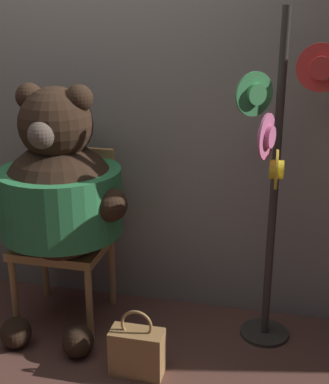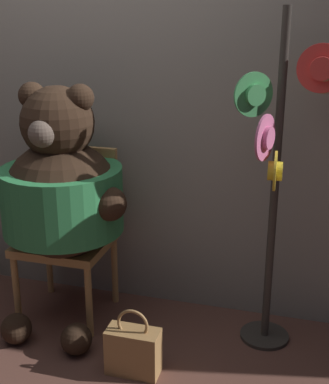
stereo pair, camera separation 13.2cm
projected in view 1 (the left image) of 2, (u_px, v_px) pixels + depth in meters
ground_plane at (68, 340)px, 3.09m from camera, size 14.00×14.00×0.00m
wall_back at (96, 120)px, 3.28m from camera, size 8.00×0.10×2.34m
chair at (68, 227)px, 3.24m from camera, size 0.53×0.47×1.03m
teddy_bear at (60, 193)px, 3.00m from camera, size 0.83×0.74×1.44m
hat_display_rack at (281, 165)px, 2.76m from camera, size 0.53×0.43×1.83m
handbag_on_ground at (137, 351)px, 2.77m from camera, size 0.28×0.14×0.37m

